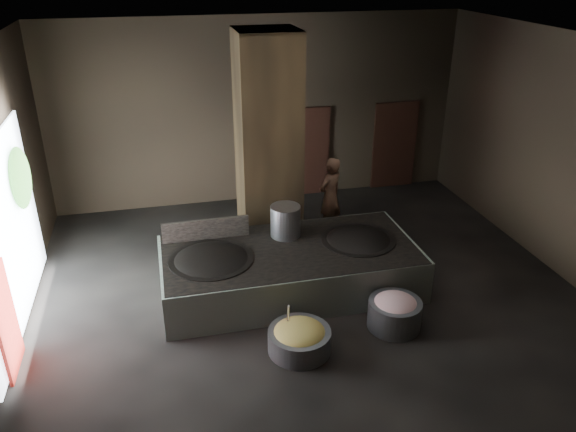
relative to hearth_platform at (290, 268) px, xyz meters
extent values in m
cube|color=black|center=(0.28, -0.13, -0.46)|extent=(10.00, 9.00, 0.10)
cube|color=black|center=(0.28, -0.13, 4.14)|extent=(10.00, 9.00, 0.10)
cube|color=black|center=(0.28, 4.42, 1.84)|extent=(10.00, 0.10, 4.50)
cube|color=black|center=(0.28, -4.68, 1.84)|extent=(10.00, 0.10, 4.50)
cube|color=black|center=(5.33, -0.13, 1.84)|extent=(0.10, 9.00, 4.50)
cube|color=black|center=(-0.02, 1.77, 1.84)|extent=(1.20, 1.20, 4.50)
cube|color=#A4B7A4|center=(0.00, 0.00, 0.00)|extent=(4.73, 2.28, 0.82)
cube|color=black|center=(0.00, 0.00, 0.41)|extent=(4.61, 2.21, 0.03)
ellipsoid|color=black|center=(-1.45, -0.05, 0.34)|extent=(1.49, 1.49, 0.41)
cylinder|color=black|center=(-1.45, -0.05, 0.41)|extent=(1.52, 1.52, 0.05)
ellipsoid|color=black|center=(1.35, 0.05, 0.34)|extent=(1.38, 1.38, 0.39)
cylinder|color=black|center=(1.35, 0.05, 0.41)|extent=(1.41, 1.41, 0.05)
cylinder|color=#B9BCC2|center=(0.05, 0.55, 0.72)|extent=(0.57, 0.57, 0.61)
cube|color=black|center=(-1.45, 0.75, 0.62)|extent=(1.64, 0.07, 0.41)
imported|color=brown|center=(1.41, 2.02, 0.48)|extent=(0.77, 0.70, 1.78)
cylinder|color=slate|center=(-0.28, -1.84, -0.22)|extent=(1.23, 1.23, 0.37)
ellipsoid|color=#99B457|center=(-0.28, -1.84, -0.06)|extent=(0.83, 0.83, 0.25)
cylinder|color=#B9BCC2|center=(-0.43, -1.69, 0.14)|extent=(0.10, 0.40, 0.72)
cylinder|color=slate|center=(1.43, -1.60, -0.16)|extent=(1.16, 1.16, 0.49)
ellipsoid|color=#D68087|center=(1.43, -1.60, 0.04)|extent=(0.75, 0.75, 0.29)
cube|color=black|center=(1.48, 4.32, 0.69)|extent=(1.18, 0.08, 2.38)
cube|color=#8C6647|center=(1.46, 4.55, 0.64)|extent=(0.80, 0.04, 1.89)
cube|color=black|center=(3.88, 4.32, 0.69)|extent=(1.18, 0.08, 2.38)
cube|color=#8C6647|center=(3.88, 4.39, 0.64)|extent=(0.79, 0.04, 1.88)
cube|color=white|center=(-4.67, 0.07, 1.19)|extent=(0.04, 4.20, 3.10)
cube|color=maroon|center=(-4.60, -1.23, 0.44)|extent=(0.05, 0.90, 1.70)
ellipsoid|color=#194714|center=(-4.57, 1.17, 1.79)|extent=(0.28, 1.10, 1.10)
camera|label=1|loc=(-2.13, -8.80, 5.40)|focal=35.00mm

